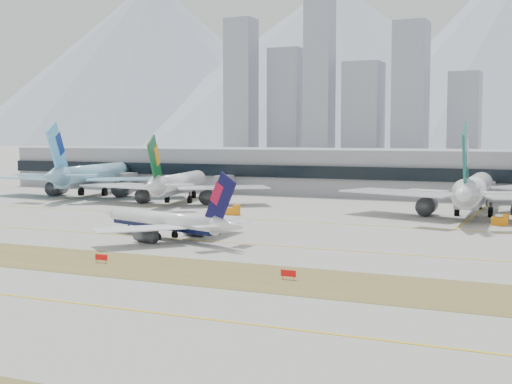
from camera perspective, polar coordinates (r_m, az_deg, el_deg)
The scene contains 12 objects.
ground at distance 136.19m, azimuth -1.69°, elevation -3.75°, with size 3000.00×3000.00×0.00m, color #9F9C94.
apron_markings at distance 91.68m, azimuth -16.87°, elevation -8.00°, with size 360.00×122.22×0.06m.
taxiing_airliner at distance 136.13m, azimuth -7.02°, elevation -2.40°, with size 38.94×33.04×13.51m.
widebody_korean at distance 238.11m, azimuth -13.06°, elevation 1.24°, with size 65.65×65.42×24.07m.
widebody_eva at distance 208.32m, azimuth -6.31°, elevation 0.59°, with size 55.12×54.93×20.21m.
widebody_cathay at distance 179.72m, azimuth 17.02°, elevation 0.03°, with size 64.34×62.95×22.95m.
terminal at distance 243.47m, azimuth 10.31°, elevation 1.61°, with size 280.00×43.10×15.00m.
hold_sign_left at distance 112.75m, azimuth -12.27°, elevation -5.13°, with size 2.20×0.15×1.35m.
hold_sign_right at distance 97.64m, azimuth 2.61°, elevation -6.53°, with size 2.20×0.15×1.35m.
gse_b at distance 176.36m, azimuth -1.86°, elevation -1.51°, with size 3.55×2.00×2.60m.
gse_c at distance 164.70m, azimuth 18.98°, elevation -2.18°, with size 3.55×2.00×2.60m.
city_skyline at distance 598.71m, azimuth 8.38°, elevation 7.38°, with size 342.00×49.80×140.00m.
Camera 1 is at (59.42, -120.96, 19.61)m, focal length 50.00 mm.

